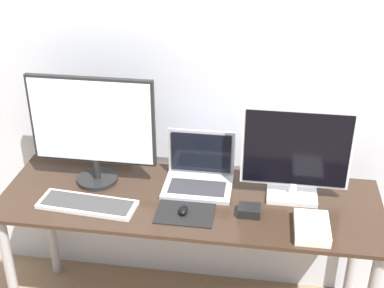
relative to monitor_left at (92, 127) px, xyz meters
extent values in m
cube|color=silver|center=(0.44, 0.26, 0.26)|extent=(7.00, 0.05, 2.50)
cube|color=#332319|center=(0.44, -0.08, -0.28)|extent=(1.66, 0.56, 0.02)
cylinder|color=#99999E|center=(-0.34, -0.31, -0.64)|extent=(0.05, 0.05, 0.69)
cylinder|color=#99999E|center=(-0.34, 0.14, -0.64)|extent=(0.05, 0.05, 0.69)
cylinder|color=#99999E|center=(1.22, 0.14, -0.64)|extent=(0.05, 0.05, 0.69)
cylinder|color=black|center=(0.00, 0.00, -0.27)|extent=(0.19, 0.19, 0.02)
cylinder|color=black|center=(0.00, 0.00, -0.21)|extent=(0.04, 0.04, 0.10)
cube|color=black|center=(0.00, 0.00, 0.03)|extent=(0.56, 0.02, 0.40)
cube|color=silver|center=(0.00, -0.01, 0.03)|extent=(0.54, 0.01, 0.38)
cube|color=silver|center=(0.89, 0.00, -0.27)|extent=(0.22, 0.15, 0.02)
cylinder|color=silver|center=(0.89, 0.00, -0.23)|extent=(0.04, 0.04, 0.05)
cube|color=silver|center=(0.89, 0.00, -0.03)|extent=(0.46, 0.02, 0.36)
cube|color=black|center=(0.89, -0.01, -0.03)|extent=(0.44, 0.01, 0.34)
cube|color=#ADADB2|center=(0.47, 0.00, -0.27)|extent=(0.31, 0.22, 0.02)
cube|color=#2D2D33|center=(0.47, -0.02, -0.26)|extent=(0.25, 0.12, 0.00)
cube|color=#ADADB2|center=(0.47, 0.11, -0.15)|extent=(0.31, 0.01, 0.22)
cube|color=black|center=(0.47, 0.10, -0.15)|extent=(0.27, 0.01, 0.19)
cube|color=silver|center=(0.02, -0.20, -0.27)|extent=(0.43, 0.18, 0.02)
cube|color=#383838|center=(0.02, -0.20, -0.26)|extent=(0.40, 0.14, 0.00)
cube|color=black|center=(0.44, -0.19, -0.27)|extent=(0.24, 0.19, 0.00)
ellipsoid|color=black|center=(0.44, -0.20, -0.25)|extent=(0.04, 0.06, 0.03)
cube|color=silver|center=(0.96, -0.24, -0.26)|extent=(0.14, 0.20, 0.04)
cube|color=white|center=(0.96, -0.24, -0.26)|extent=(0.14, 0.19, 0.03)
cube|color=black|center=(0.71, -0.16, -0.26)|extent=(0.09, 0.07, 0.04)
camera|label=1|loc=(0.74, -2.01, 1.04)|focal=50.00mm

